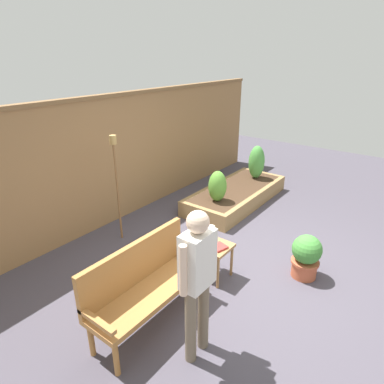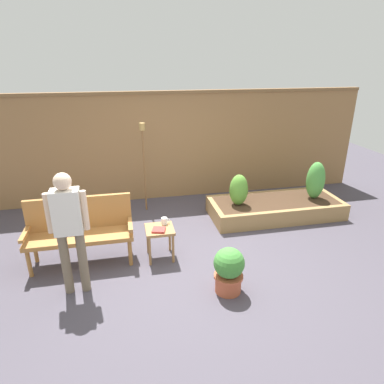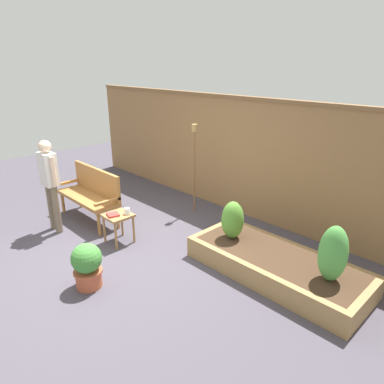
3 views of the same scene
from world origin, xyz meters
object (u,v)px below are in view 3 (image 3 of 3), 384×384
object	(u,v)px
book_on_table	(113,215)
shrub_far_corner	(333,254)
cup_on_table	(127,211)
potted_boxwood	(87,265)
shrub_near_bench	(233,220)
side_table	(118,219)
person_by_bench	(49,178)
garden_bench	(92,191)
tiki_torch	(194,153)

from	to	relation	value
book_on_table	shrub_far_corner	size ratio (longest dim) A/B	0.25
cup_on_table	potted_boxwood	distance (m)	1.26
book_on_table	shrub_near_bench	distance (m)	1.85
side_table	person_by_bench	xyz separation A→B (m)	(-1.11, -0.54, 0.54)
shrub_near_bench	garden_bench	bearing A→B (deg)	-163.31
shrub_far_corner	garden_bench	bearing A→B (deg)	-169.17
potted_boxwood	shrub_near_bench	xyz separation A→B (m)	(0.78, 1.90, 0.26)
book_on_table	person_by_bench	size ratio (longest dim) A/B	0.11
shrub_far_corner	potted_boxwood	bearing A→B (deg)	-139.97
cup_on_table	shrub_near_bench	size ratio (longest dim) A/B	0.22
person_by_bench	shrub_near_bench	bearing A→B (deg)	29.65
garden_bench	side_table	distance (m)	1.12
shrub_near_bench	person_by_bench	bearing A→B (deg)	-150.35
book_on_table	person_by_bench	xyz separation A→B (m)	(-1.09, -0.46, 0.44)
side_table	tiki_torch	distance (m)	1.89
shrub_near_bench	tiki_torch	bearing A→B (deg)	153.53
shrub_far_corner	person_by_bench	size ratio (longest dim) A/B	0.45
garden_bench	tiki_torch	bearing A→B (deg)	56.59
side_table	tiki_torch	world-z (taller)	tiki_torch
garden_bench	book_on_table	xyz separation A→B (m)	(1.08, -0.25, -0.05)
side_table	book_on_table	xyz separation A→B (m)	(-0.02, -0.07, 0.10)
garden_bench	person_by_bench	world-z (taller)	person_by_bench
garden_bench	potted_boxwood	size ratio (longest dim) A/B	2.39
side_table	person_by_bench	size ratio (longest dim) A/B	0.31
garden_bench	shrub_far_corner	xyz separation A→B (m)	(4.09, 0.78, 0.10)
book_on_table	tiki_torch	xyz separation A→B (m)	(-0.04, 1.81, 0.65)
garden_bench	cup_on_table	world-z (taller)	garden_bench
book_on_table	potted_boxwood	size ratio (longest dim) A/B	0.29
garden_bench	shrub_far_corner	world-z (taller)	shrub_far_corner
side_table	tiki_torch	xyz separation A→B (m)	(-0.06, 1.74, 0.75)
shrub_far_corner	tiki_torch	xyz separation A→B (m)	(-3.05, 0.78, 0.50)
side_table	book_on_table	bearing A→B (deg)	-103.40
book_on_table	tiki_torch	bearing A→B (deg)	107.15
tiki_torch	person_by_bench	size ratio (longest dim) A/B	1.07
garden_bench	side_table	bearing A→B (deg)	-8.90
side_table	shrub_far_corner	world-z (taller)	shrub_far_corner
garden_bench	tiki_torch	world-z (taller)	tiki_torch
potted_boxwood	shrub_near_bench	distance (m)	2.07
shrub_near_bench	person_by_bench	world-z (taller)	person_by_bench
side_table	person_by_bench	bearing A→B (deg)	-154.06
person_by_bench	potted_boxwood	bearing A→B (deg)	-12.34
cup_on_table	shrub_far_corner	distance (m)	3.02
shrub_far_corner	person_by_bench	distance (m)	4.37
book_on_table	shrub_near_bench	world-z (taller)	shrub_near_bench
potted_boxwood	cup_on_table	bearing A→B (deg)	121.33
tiki_torch	person_by_bench	world-z (taller)	tiki_torch
garden_bench	cup_on_table	bearing A→B (deg)	-2.59
book_on_table	potted_boxwood	distance (m)	1.16
side_table	shrub_far_corner	xyz separation A→B (m)	(2.99, 0.95, 0.25)
side_table	potted_boxwood	size ratio (longest dim) A/B	0.80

